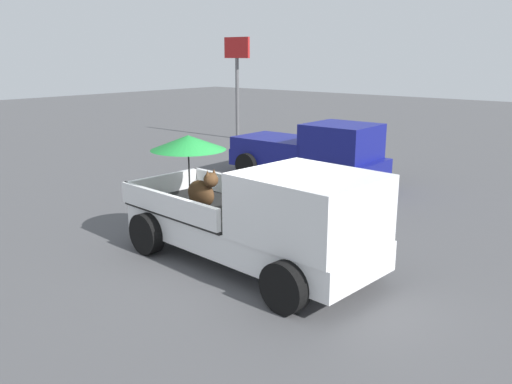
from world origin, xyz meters
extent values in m
plane|color=#4C4C4F|center=(0.00, 0.00, 0.00)|extent=(80.00, 80.00, 0.00)
cylinder|color=black|center=(1.81, 0.86, 0.40)|extent=(0.82, 0.33, 0.80)
cylinder|color=black|center=(1.68, -1.09, 0.40)|extent=(0.82, 0.33, 0.80)
cylinder|color=black|center=(-1.68, 1.09, 0.40)|extent=(0.82, 0.33, 0.80)
cylinder|color=black|center=(-1.81, -0.86, 0.40)|extent=(0.82, 0.33, 0.80)
cube|color=white|center=(0.00, 0.00, 0.57)|extent=(5.11, 2.13, 0.50)
cube|color=white|center=(1.40, -0.09, 1.36)|extent=(2.22, 1.99, 1.08)
cube|color=#4C606B|center=(2.39, -0.16, 1.56)|extent=(0.17, 1.72, 0.64)
cube|color=black|center=(-1.15, 0.08, 0.85)|extent=(2.92, 2.02, 0.06)
cube|color=white|center=(-1.09, 0.99, 1.08)|extent=(2.80, 0.29, 0.40)
cube|color=white|center=(-1.21, -0.84, 1.08)|extent=(2.80, 0.29, 0.40)
cube|color=white|center=(-2.49, 0.17, 1.08)|extent=(0.22, 1.84, 0.40)
ellipsoid|color=#472D19|center=(-1.14, -0.05, 1.14)|extent=(0.70, 0.36, 0.52)
sphere|color=#472D19|center=(-0.84, -0.07, 1.46)|extent=(0.30, 0.30, 0.28)
cone|color=#472D19|center=(-0.84, 0.01, 1.60)|extent=(0.10, 0.10, 0.12)
cone|color=#472D19|center=(-0.85, -0.15, 1.60)|extent=(0.10, 0.10, 0.12)
cylinder|color=black|center=(-1.45, -0.05, 1.44)|extent=(0.03, 0.03, 1.12)
cone|color=#19722D|center=(-1.45, -0.05, 2.10)|extent=(1.55, 1.55, 0.28)
cylinder|color=black|center=(-1.51, 7.30, 0.38)|extent=(0.76, 0.27, 0.76)
cylinder|color=black|center=(-1.49, 5.40, 0.38)|extent=(0.76, 0.27, 0.76)
cylinder|color=black|center=(-4.71, 7.26, 0.38)|extent=(0.76, 0.27, 0.76)
cylinder|color=black|center=(-4.69, 5.36, 0.38)|extent=(0.76, 0.27, 0.76)
cube|color=navy|center=(-3.10, 6.33, 0.55)|extent=(4.82, 1.86, 0.50)
cube|color=navy|center=(-1.90, 6.34, 1.30)|extent=(1.92, 1.82, 1.00)
cube|color=navy|center=(-4.10, 6.32, 1.00)|extent=(2.72, 1.84, 0.40)
cylinder|color=#59595B|center=(-10.25, 11.08, 1.79)|extent=(0.16, 0.16, 3.58)
cube|color=#B21E1E|center=(-10.25, 11.08, 4.03)|extent=(1.40, 0.12, 0.90)
camera|label=1|loc=(6.02, -6.90, 3.72)|focal=37.28mm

